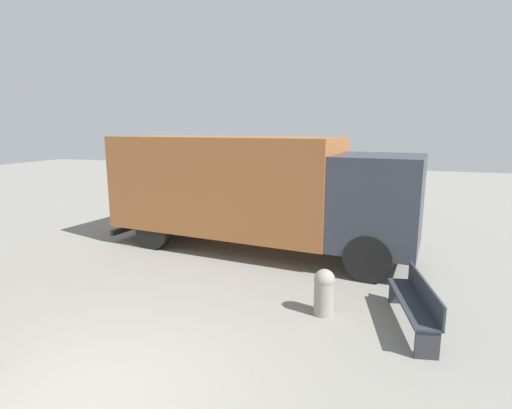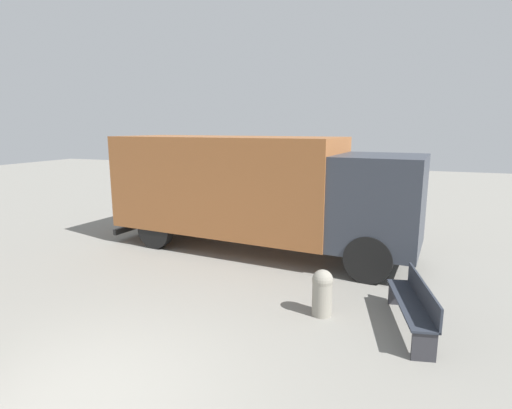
% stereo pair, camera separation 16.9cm
% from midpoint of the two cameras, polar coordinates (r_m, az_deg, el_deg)
% --- Properties ---
extents(ground_plane, '(60.00, 60.00, 0.00)m').
position_cam_midpoint_polar(ground_plane, '(5.69, -24.59, -24.91)').
color(ground_plane, gray).
extents(delivery_truck, '(8.30, 3.06, 3.01)m').
position_cam_midpoint_polar(delivery_truck, '(10.47, -0.97, 2.41)').
color(delivery_truck, '#99592D').
rests_on(delivery_truck, ground).
extents(park_bench, '(0.79, 2.00, 0.82)m').
position_cam_midpoint_polar(park_bench, '(7.14, 21.30, -12.72)').
color(park_bench, '#282D38').
rests_on(park_bench, ground).
extents(bollard_near_bench, '(0.36, 0.36, 0.83)m').
position_cam_midpoint_polar(bollard_near_bench, '(7.21, 9.03, -12.01)').
color(bollard_near_bench, gray).
rests_on(bollard_near_bench, ground).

